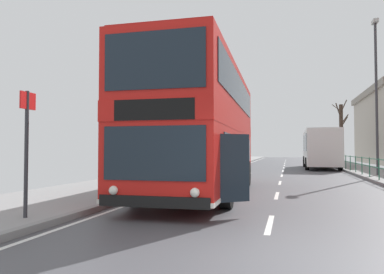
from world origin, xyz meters
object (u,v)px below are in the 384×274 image
(background_bus_far_lane, at_px, (320,148))
(street_lamp_far_side, at_px, (376,86))
(double_decker_bus_main, at_px, (203,129))
(bare_tree_far_01, at_px, (341,132))
(bus_stop_sign_near, at_px, (27,139))

(background_bus_far_lane, height_order, street_lamp_far_side, street_lamp_far_side)
(double_decker_bus_main, xyz_separation_m, background_bus_far_lane, (5.47, 19.06, -0.58))
(double_decker_bus_main, bearing_deg, bare_tree_far_01, 73.49)
(bus_stop_sign_near, height_order, street_lamp_far_side, street_lamp_far_side)
(double_decker_bus_main, xyz_separation_m, bare_tree_far_01, (8.29, 27.97, 1.12))
(bus_stop_sign_near, relative_size, street_lamp_far_side, 0.30)
(street_lamp_far_side, distance_m, bare_tree_far_01, 18.38)
(background_bus_far_lane, height_order, bare_tree_far_01, bare_tree_far_01)
(double_decker_bus_main, distance_m, street_lamp_far_side, 12.69)
(background_bus_far_lane, distance_m, bus_stop_sign_near, 26.23)
(background_bus_far_lane, distance_m, street_lamp_far_side, 10.24)
(background_bus_far_lane, bearing_deg, bus_stop_sign_near, -107.39)
(bus_stop_sign_near, bearing_deg, bare_tree_far_01, 72.56)
(street_lamp_far_side, bearing_deg, background_bus_far_lane, 103.35)
(bus_stop_sign_near, xyz_separation_m, bare_tree_far_01, (10.66, 33.94, 1.64))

